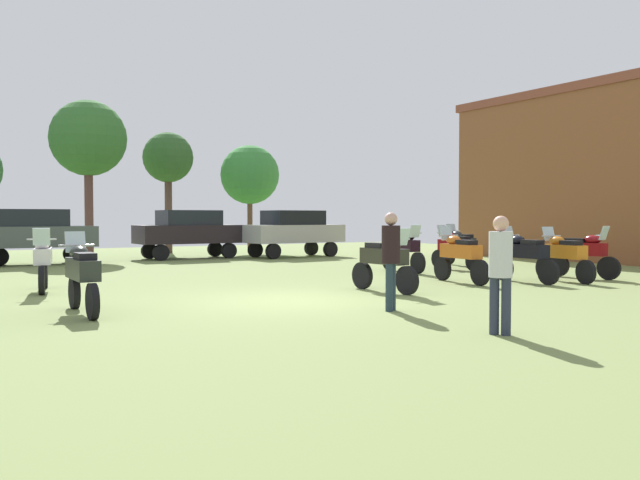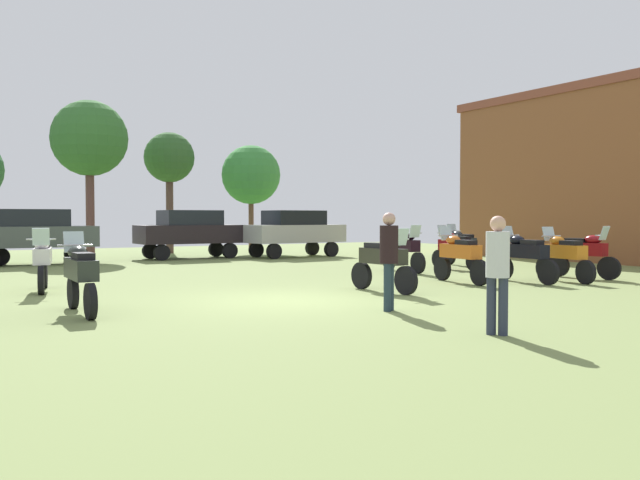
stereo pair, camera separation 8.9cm
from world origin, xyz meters
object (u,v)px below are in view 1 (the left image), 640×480
Objects in this scene: person_1 at (391,253)px; motorcycle_3 at (564,255)px; car_4 at (189,230)px; motorcycle_2 at (461,245)px; motorcycle_5 at (43,260)px; tree_6 at (168,159)px; motorcycle_9 at (525,255)px; motorcycle_4 at (403,249)px; car_1 at (32,232)px; motorcycle_1 at (460,255)px; person_2 at (501,265)px; tree_5 at (250,175)px; motorcycle_6 at (584,253)px; tree_1 at (88,139)px; motorcycle_11 at (455,248)px; car_5 at (293,230)px; motorcycle_7 at (385,260)px; motorcycle_12 at (82,274)px.

motorcycle_3 is at bearing -19.77° from person_1.
motorcycle_2 is at bearing -143.82° from car_4.
car_4 is at bearing -114.28° from motorcycle_5.
motorcycle_9 is at bearing -79.62° from tree_6.
motorcycle_2 is at bearing -163.62° from motorcycle_5.
car_1 is at bearing -40.71° from motorcycle_4.
person_2 is (-4.92, -6.18, 0.29)m from motorcycle_1.
tree_5 is at bearing -90.30° from motorcycle_4.
motorcycle_4 is 1.26× the size of person_1.
motorcycle_6 is at bearing -157.46° from car_4.
tree_1 reaches higher than motorcycle_3.
tree_5 reaches higher than motorcycle_5.
car_4 is 2.41× the size of person_1.
tree_1 reaches higher than person_2.
motorcycle_5 is at bearing 177.74° from motorcycle_11.
tree_5 reaches higher than car_1.
motorcycle_4 is 15.07m from tree_6.
car_5 is at bearing -54.01° from person_2.
person_1 is (-5.71, -6.91, 0.33)m from motorcycle_4.
motorcycle_11 is (2.01, -0.16, -0.02)m from motorcycle_4.
motorcycle_5 is at bearing -106.48° from tree_1.
car_4 reaches higher than motorcycle_3.
motorcycle_5 is 0.98× the size of motorcycle_7.
motorcycle_7 is at bearing -156.06° from car_1.
motorcycle_1 is 0.99× the size of motorcycle_4.
tree_6 is at bearing 101.94° from motorcycle_1.
car_5 is at bearing -28.17° from tree_1.
person_2 reaches higher than motorcycle_5.
motorcycle_9 is (-2.35, 0.03, 0.01)m from motorcycle_6.
car_1 reaches higher than motorcycle_5.
motorcycle_7 is 6.70m from motorcycle_12.
person_1 is at bearing -108.23° from tree_5.
tree_6 is (-4.83, 14.49, 3.74)m from motorcycle_11.
tree_1 is (-0.94, 22.52, 3.98)m from person_2.
motorcycle_3 is 0.97× the size of motorcycle_9.
motorcycle_6 is 0.96× the size of motorcycle_11.
motorcycle_11 is 0.42× the size of tree_5.
motorcycle_2 is (4.36, 4.68, -0.01)m from motorcycle_1.
motorcycle_4 is at bearing -167.80° from motorcycle_5.
motorcycle_7 reaches higher than motorcycle_6.
motorcycle_5 is 1.23× the size of person_2.
tree_6 reaches higher than tree_5.
person_1 is (3.81, -16.31, -0.11)m from car_1.
tree_6 reaches higher than motorcycle_2.
person_2 is at bearing -87.62° from tree_1.
motorcycle_12 is at bearing -177.43° from motorcycle_9.
motorcycle_7 is 0.49× the size of car_5.
motorcycle_4 is at bearing -61.90° from tree_1.
person_1 is at bearing -141.17° from motorcycle_11.
motorcycle_5 is 0.49× the size of car_4.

